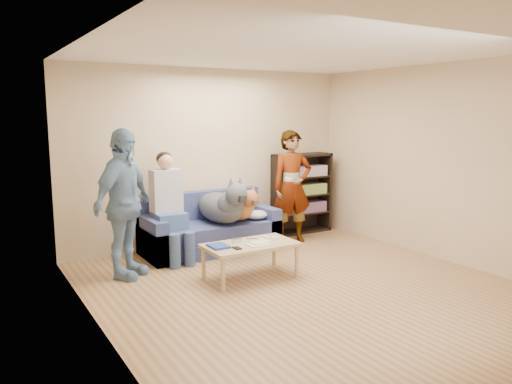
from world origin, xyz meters
TOP-DOWN VIEW (x-y plane):
  - ground at (0.00, 0.00)m, footprint 5.00×5.00m
  - ceiling at (0.00, 0.00)m, footprint 5.00×5.00m
  - wall_back at (0.00, 2.50)m, footprint 4.50×0.00m
  - wall_left at (-2.25, 0.00)m, footprint 0.00×5.00m
  - wall_right at (2.25, 0.00)m, footprint 0.00×5.00m
  - blanket at (0.42, 1.88)m, footprint 0.36×0.30m
  - person_standing_right at (1.06, 1.90)m, footprint 0.69×0.53m
  - person_standing_left at (-1.62, 1.55)m, footprint 1.08×1.01m
  - held_controller at (0.86, 1.70)m, footprint 0.05×0.12m
  - notebook_blue at (-0.75, 0.80)m, footprint 0.20×0.26m
  - papers at (-0.30, 0.65)m, footprint 0.26×0.20m
  - magazine at (-0.27, 0.67)m, footprint 0.22×0.17m
  - camera_silver at (-0.47, 0.87)m, footprint 0.11×0.06m
  - controller_a at (-0.07, 0.85)m, footprint 0.04×0.13m
  - controller_b at (0.01, 0.77)m, footprint 0.09×0.06m
  - headphone_cup_a at (-0.15, 0.73)m, footprint 0.07×0.07m
  - headphone_cup_b at (-0.15, 0.81)m, footprint 0.07×0.07m
  - pen_orange at (-0.37, 0.59)m, footprint 0.13×0.06m
  - pen_black at (-0.23, 0.93)m, footprint 0.13×0.08m
  - wallet at (-0.60, 0.63)m, footprint 0.07×0.12m
  - sofa at (-0.25, 2.10)m, footprint 1.90×0.85m
  - person_seated at (-0.89, 1.97)m, footprint 0.40×0.73m
  - dog_gray at (-0.13, 1.88)m, footprint 0.48×1.28m
  - dog_tan at (0.13, 1.94)m, footprint 0.38×1.15m
  - coffee_table at (-0.35, 0.75)m, footprint 1.10×0.60m
  - bookshelf at (1.55, 2.33)m, footprint 1.00×0.34m

SIDE VIEW (x-z plane):
  - ground at x=0.00m, z-range 0.00..0.00m
  - sofa at x=-0.25m, z-range -0.13..0.69m
  - coffee_table at x=-0.35m, z-range 0.16..0.58m
  - pen_orange at x=-0.37m, z-range 0.42..0.43m
  - pen_black at x=-0.23m, z-range 0.42..0.43m
  - papers at x=-0.30m, z-range 0.42..0.43m
  - wallet at x=-0.60m, z-range 0.42..0.43m
  - headphone_cup_a at x=-0.15m, z-range 0.42..0.44m
  - headphone_cup_b at x=-0.15m, z-range 0.42..0.44m
  - notebook_blue at x=-0.75m, z-range 0.42..0.45m
  - controller_a at x=-0.07m, z-range 0.42..0.45m
  - controller_b at x=0.01m, z-range 0.42..0.45m
  - magazine at x=-0.27m, z-range 0.43..0.45m
  - camera_silver at x=-0.47m, z-range 0.42..0.47m
  - blanket at x=0.42m, z-range 0.43..0.55m
  - dog_tan at x=0.13m, z-range 0.34..0.90m
  - dog_gray at x=-0.13m, z-range 0.32..1.02m
  - bookshelf at x=1.55m, z-range 0.03..1.33m
  - person_seated at x=-0.89m, z-range 0.04..1.51m
  - person_standing_right at x=1.06m, z-range 0.00..1.70m
  - person_standing_left at x=-1.62m, z-range 0.00..1.78m
  - held_controller at x=0.86m, z-range 0.99..1.02m
  - wall_back at x=0.00m, z-range -0.95..3.55m
  - wall_left at x=-2.25m, z-range -1.20..3.80m
  - wall_right at x=2.25m, z-range -1.20..3.80m
  - ceiling at x=0.00m, z-range 2.60..2.60m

